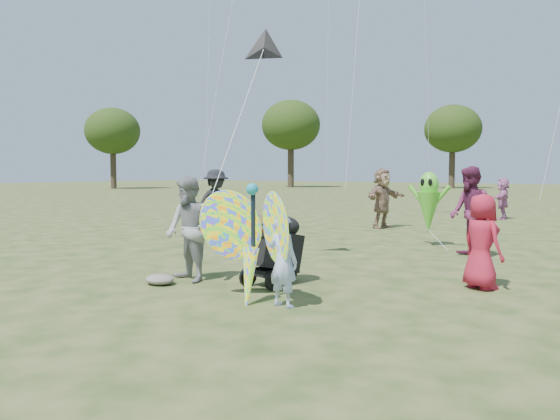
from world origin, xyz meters
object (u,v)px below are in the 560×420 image
(crowd_e, at_px, (470,212))
(butterfly_kite, at_px, (251,242))
(crowd_a, at_px, (482,242))
(crowd_d, at_px, (382,198))
(adult_man, at_px, (188,229))
(jogging_stroller, at_px, (276,245))
(child_girl, at_px, (283,261))
(crowd_b, at_px, (216,203))
(alien_kite, at_px, (429,205))
(crowd_j, at_px, (503,199))

(crowd_e, xyz_separation_m, butterfly_kite, (-1.20, -5.54, -0.12))
(crowd_a, height_order, crowd_d, crowd_d)
(adult_man, xyz_separation_m, jogging_stroller, (1.26, 0.62, -0.22))
(crowd_d, bearing_deg, crowd_a, -134.65)
(child_girl, relative_size, crowd_b, 0.66)
(child_girl, relative_size, alien_kite, 0.68)
(crowd_b, xyz_separation_m, crowd_d, (2.59, 4.71, 0.02))
(child_girl, height_order, adult_man, adult_man)
(adult_man, distance_m, crowd_d, 9.42)
(jogging_stroller, bearing_deg, crowd_e, 82.39)
(crowd_a, xyz_separation_m, crowd_b, (-7.58, 2.50, 0.19))
(adult_man, xyz_separation_m, crowd_a, (3.92, 2.14, -0.13))
(child_girl, height_order, crowd_e, crowd_e)
(crowd_a, height_order, crowd_j, crowd_j)
(crowd_j, distance_m, alien_kite, 8.73)
(alien_kite, bearing_deg, adult_man, -104.58)
(child_girl, relative_size, crowd_j, 0.79)
(crowd_b, relative_size, butterfly_kite, 1.01)
(crowd_e, xyz_separation_m, alien_kite, (-1.28, 1.14, 0.04))
(crowd_b, height_order, jogging_stroller, crowd_b)
(crowd_e, height_order, jogging_stroller, crowd_e)
(child_girl, relative_size, crowd_d, 0.64)
(adult_man, height_order, alien_kite, alien_kite)
(crowd_b, bearing_deg, crowd_j, -9.10)
(crowd_b, xyz_separation_m, crowd_j, (4.80, 10.23, -0.14))
(adult_man, distance_m, crowd_j, 14.92)
(crowd_b, height_order, butterfly_kite, crowd_b)
(crowd_e, bearing_deg, child_girl, -46.52)
(crowd_a, bearing_deg, jogging_stroller, 59.67)
(jogging_stroller, distance_m, alien_kite, 5.56)
(alien_kite, bearing_deg, jogging_stroller, -93.53)
(crowd_b, distance_m, butterfly_kite, 7.43)
(crowd_a, bearing_deg, child_girl, 85.94)
(child_girl, relative_size, adult_man, 0.71)
(crowd_e, bearing_deg, jogging_stroller, -59.29)
(child_girl, height_order, crowd_j, crowd_j)
(crowd_b, bearing_deg, butterfly_kite, -117.96)
(crowd_d, height_order, alien_kite, crowd_d)
(child_girl, distance_m, adult_man, 2.23)
(crowd_j, height_order, alien_kite, alien_kite)
(adult_man, distance_m, jogging_stroller, 1.42)
(jogging_stroller, bearing_deg, crowd_a, 42.38)
(crowd_a, distance_m, crowd_j, 13.03)
(crowd_j, relative_size, butterfly_kite, 0.84)
(crowd_e, xyz_separation_m, crowd_j, (-1.74, 9.85, -0.17))
(crowd_a, xyz_separation_m, jogging_stroller, (-2.66, -1.52, -0.09))
(crowd_a, relative_size, crowd_e, 0.76)
(adult_man, distance_m, butterfly_kite, 1.76)
(crowd_b, distance_m, crowd_e, 6.55)
(adult_man, xyz_separation_m, alien_kite, (1.60, 6.16, 0.14))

